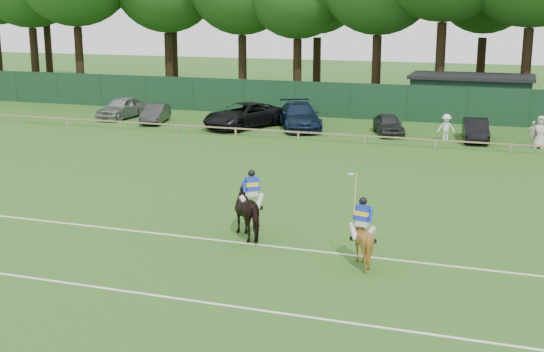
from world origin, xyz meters
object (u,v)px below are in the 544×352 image
at_px(horse_dark, 252,211).
at_px(spectator_right, 540,132).
at_px(spectator_left, 446,128).
at_px(sedan_navy, 300,116).
at_px(utility_shed, 471,96).
at_px(suv_black, 243,115).
at_px(sedan_silver, 122,108).
at_px(sedan_grey, 155,114).
at_px(hatch_grey, 388,124).
at_px(estate_black, 476,130).
at_px(horse_chestnut, 362,240).
at_px(spectator_mid, 533,134).

relative_size(horse_dark, spectator_right, 1.20).
bearing_deg(spectator_left, sedan_navy, 156.40).
relative_size(horse_dark, utility_shed, 0.26).
relative_size(suv_black, spectator_left, 3.61).
bearing_deg(sedan_silver, sedan_grey, -13.15).
height_order(sedan_silver, hatch_grey, sedan_silver).
bearing_deg(sedan_grey, sedan_navy, -9.19).
relative_size(horse_dark, estate_black, 0.56).
xyz_separation_m(horse_chestnut, sedan_grey, (-19.00, 22.55, -0.16)).
distance_m(horse_chestnut, hatch_grey, 23.35).
bearing_deg(estate_black, horse_dark, -113.31).
relative_size(suv_black, spectator_mid, 3.91).
bearing_deg(spectator_right, hatch_grey, -178.29).
bearing_deg(hatch_grey, utility_shed, 42.73).
bearing_deg(sedan_silver, suv_black, -1.03).
height_order(horse_chestnut, spectator_left, spectator_left).
height_order(horse_dark, utility_shed, utility_shed).
xyz_separation_m(horse_dark, spectator_right, (9.61, 20.06, -0.01)).
relative_size(horse_dark, sedan_silver, 0.50).
xyz_separation_m(sedan_silver, spectator_mid, (27.27, -1.81, -0.01)).
bearing_deg(spectator_left, suv_black, 162.16).
height_order(estate_black, spectator_right, spectator_right).
height_order(horse_dark, sedan_silver, horse_dark).
bearing_deg(horse_dark, sedan_navy, -119.71).
relative_size(sedan_grey, sedan_navy, 0.66).
distance_m(horse_dark, sedan_grey, 25.83).
bearing_deg(utility_shed, sedan_silver, -160.68).
distance_m(spectator_left, utility_shed, 9.81).
bearing_deg(horse_dark, utility_shed, -141.95).
xyz_separation_m(horse_dark, sedan_grey, (-14.86, 21.13, -0.31)).
bearing_deg(sedan_grey, utility_shed, 10.63).
height_order(suv_black, hatch_grey, suv_black).
relative_size(horse_dark, suv_black, 0.38).
bearing_deg(spectator_mid, sedan_navy, -171.92).
relative_size(sedan_grey, hatch_grey, 1.01).
relative_size(horse_dark, spectator_left, 1.37).
distance_m(hatch_grey, spectator_right, 8.91).
relative_size(horse_dark, horse_chestnut, 1.41).
xyz_separation_m(hatch_grey, utility_shed, (4.25, 8.57, 0.90)).
relative_size(sedan_grey, spectator_right, 2.06).
height_order(sedan_grey, spectator_left, spectator_left).
relative_size(sedan_navy, hatch_grey, 1.52).
bearing_deg(suv_black, horse_chestnut, -37.49).
xyz_separation_m(sedan_silver, sedan_grey, (3.17, -1.02, -0.13)).
distance_m(spectator_mid, utility_shed, 10.77).
bearing_deg(spectator_left, spectator_right, -19.74).
bearing_deg(sedan_navy, sedan_grey, 160.38).
relative_size(horse_chestnut, utility_shed, 0.19).
bearing_deg(spectator_mid, utility_shed, 127.16).
xyz_separation_m(sedan_silver, suv_black, (9.52, -0.96, 0.05)).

